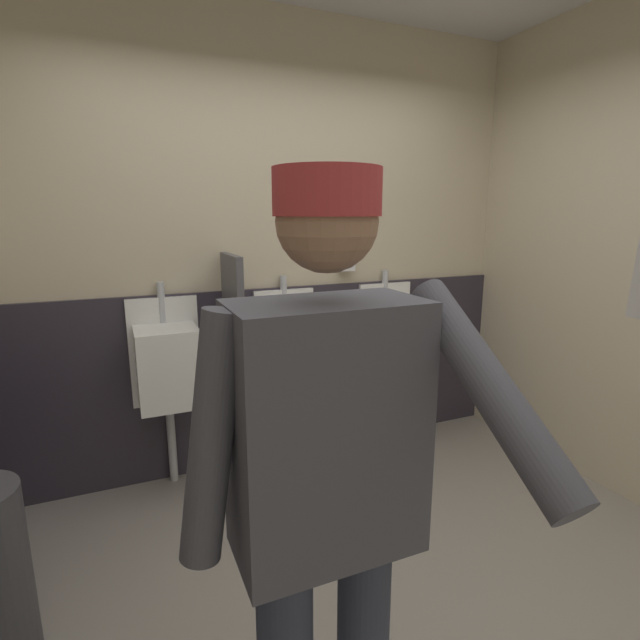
{
  "coord_description": "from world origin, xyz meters",
  "views": [
    {
      "loc": [
        -0.91,
        -1.41,
        1.62
      ],
      "look_at": [
        -0.24,
        0.13,
        1.25
      ],
      "focal_mm": 27.01,
      "sensor_mm": 36.0,
      "label": 1
    }
  ],
  "objects_px": {
    "urinal_left": "(168,365)",
    "person": "(328,479)",
    "urinal_middle": "(291,350)",
    "urinal_right": "(392,339)",
    "soap_dispenser": "(347,257)"
  },
  "relations": [
    {
      "from": "urinal_middle",
      "to": "person",
      "type": "distance_m",
      "value": 1.93
    },
    {
      "from": "urinal_right",
      "to": "person",
      "type": "distance_m",
      "value": 2.27
    },
    {
      "from": "urinal_middle",
      "to": "soap_dispenser",
      "type": "distance_m",
      "value": 0.73
    },
    {
      "from": "soap_dispenser",
      "to": "urinal_middle",
      "type": "bearing_deg",
      "value": -165.05
    },
    {
      "from": "urinal_left",
      "to": "person",
      "type": "xyz_separation_m",
      "value": [
        0.18,
        -1.83,
        0.23
      ]
    },
    {
      "from": "urinal_middle",
      "to": "soap_dispenser",
      "type": "xyz_separation_m",
      "value": [
        0.45,
        0.12,
        0.56
      ]
    },
    {
      "from": "urinal_middle",
      "to": "person",
      "type": "xyz_separation_m",
      "value": [
        -0.57,
        -1.83,
        0.23
      ]
    },
    {
      "from": "urinal_middle",
      "to": "urinal_left",
      "type": "bearing_deg",
      "value": 180.0
    },
    {
      "from": "urinal_right",
      "to": "soap_dispenser",
      "type": "height_order",
      "value": "soap_dispenser"
    },
    {
      "from": "urinal_middle",
      "to": "person",
      "type": "height_order",
      "value": "person"
    },
    {
      "from": "person",
      "to": "urinal_middle",
      "type": "bearing_deg",
      "value": 72.81
    },
    {
      "from": "urinal_middle",
      "to": "urinal_right",
      "type": "bearing_deg",
      "value": 0.0
    },
    {
      "from": "soap_dispenser",
      "to": "urinal_left",
      "type": "bearing_deg",
      "value": -174.3
    },
    {
      "from": "urinal_middle",
      "to": "urinal_right",
      "type": "distance_m",
      "value": 0.75
    },
    {
      "from": "urinal_right",
      "to": "urinal_left",
      "type": "bearing_deg",
      "value": 180.0
    }
  ]
}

